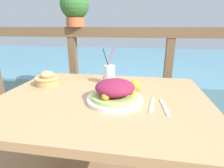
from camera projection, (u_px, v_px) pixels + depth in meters
patio_table at (102, 111)px, 1.00m from camera, size 1.16×0.89×0.73m
railing_fence at (119, 62)px, 1.65m from camera, size 2.80×0.08×1.10m
sea_backdrop at (132, 66)px, 4.18m from camera, size 12.00×4.00×0.39m
salad_plate at (115, 92)px, 0.90m from camera, size 0.29×0.29×0.12m
drink_glass at (109, 75)px, 1.18m from camera, size 0.08×0.07×0.24m
bread_basket at (47, 79)px, 1.16m from camera, size 0.17×0.17×0.10m
potted_plant at (75, 7)px, 1.56m from camera, size 0.26×0.26×0.32m
fork at (152, 105)px, 0.86m from camera, size 0.04×0.18×0.00m
knife at (165, 107)px, 0.84m from camera, size 0.03×0.18×0.00m
orange_near_basket at (135, 85)px, 1.06m from camera, size 0.07×0.07×0.07m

